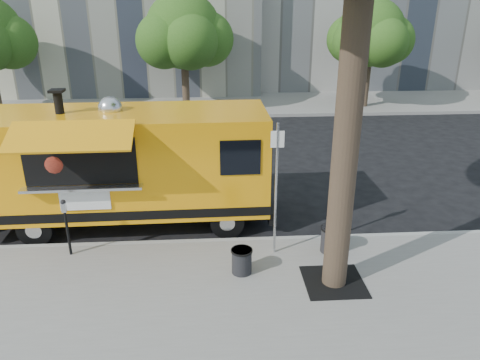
% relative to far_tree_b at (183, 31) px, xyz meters
% --- Properties ---
extents(ground, '(120.00, 120.00, 0.00)m').
position_rel_far_tree_b_xyz_m(ground, '(1.00, -12.70, -3.83)').
color(ground, black).
rests_on(ground, ground).
extents(sidewalk, '(60.00, 6.00, 0.15)m').
position_rel_far_tree_b_xyz_m(sidewalk, '(1.00, -16.70, -3.76)').
color(sidewalk, gray).
rests_on(sidewalk, ground).
extents(curb, '(60.00, 0.14, 0.16)m').
position_rel_far_tree_b_xyz_m(curb, '(1.00, -13.63, -3.76)').
color(curb, '#999993').
rests_on(curb, ground).
extents(far_sidewalk, '(60.00, 5.00, 0.15)m').
position_rel_far_tree_b_xyz_m(far_sidewalk, '(1.00, 0.80, -3.76)').
color(far_sidewalk, gray).
rests_on(far_sidewalk, ground).
extents(tree_well, '(1.20, 1.20, 0.02)m').
position_rel_far_tree_b_xyz_m(tree_well, '(3.60, -15.50, -3.68)').
color(tree_well, black).
rests_on(tree_well, sidewalk).
extents(far_tree_b, '(3.60, 3.60, 5.50)m').
position_rel_far_tree_b_xyz_m(far_tree_b, '(0.00, 0.00, 0.00)').
color(far_tree_b, '#33261C').
rests_on(far_tree_b, far_sidewalk).
extents(far_tree_c, '(3.24, 3.24, 5.21)m').
position_rel_far_tree_b_xyz_m(far_tree_c, '(9.00, -0.30, -0.12)').
color(far_tree_c, '#33261C').
rests_on(far_tree_c, far_sidewalk).
extents(sign_post, '(0.28, 0.06, 3.00)m').
position_rel_far_tree_b_xyz_m(sign_post, '(2.55, -14.25, -1.98)').
color(sign_post, silver).
rests_on(sign_post, sidewalk).
extents(parking_meter, '(0.11, 0.11, 1.33)m').
position_rel_far_tree_b_xyz_m(parking_meter, '(-2.00, -14.05, -2.85)').
color(parking_meter, black).
rests_on(parking_meter, sidewalk).
extents(food_truck, '(7.07, 3.33, 3.48)m').
position_rel_far_tree_b_xyz_m(food_truck, '(-0.83, -12.31, -2.20)').
color(food_truck, '#FFA20D').
rests_on(food_truck, ground).
extents(trash_bin_left, '(0.49, 0.49, 0.59)m').
position_rel_far_tree_b_xyz_m(trash_bin_left, '(3.82, -14.30, -3.37)').
color(trash_bin_left, black).
rests_on(trash_bin_left, sidewalk).
extents(trash_bin_right, '(0.45, 0.45, 0.54)m').
position_rel_far_tree_b_xyz_m(trash_bin_right, '(1.77, -15.02, -3.39)').
color(trash_bin_right, black).
rests_on(trash_bin_right, sidewalk).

